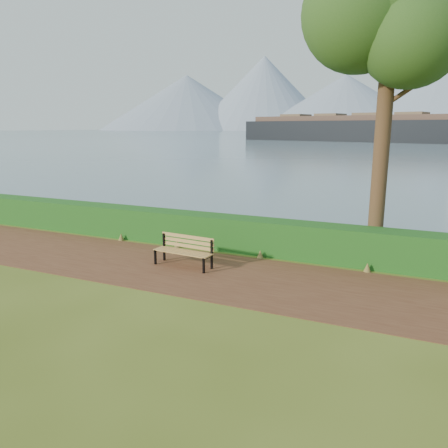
% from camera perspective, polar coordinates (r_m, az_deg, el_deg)
% --- Properties ---
extents(ground, '(140.00, 140.00, 0.00)m').
position_cam_1_polar(ground, '(11.29, -6.54, -6.28)').
color(ground, '#475718').
rests_on(ground, ground).
extents(path, '(40.00, 3.40, 0.01)m').
position_cam_1_polar(path, '(11.53, -5.77, -5.83)').
color(path, '#512C1C').
rests_on(path, ground).
extents(hedge, '(32.00, 0.85, 1.00)m').
position_cam_1_polar(hedge, '(13.35, -0.91, -0.99)').
color(hedge, '#144915').
rests_on(hedge, ground).
extents(water, '(700.00, 510.00, 0.00)m').
position_cam_1_polar(water, '(269.23, 23.45, 10.82)').
color(water, slate).
rests_on(water, ground).
extents(mountains, '(585.00, 190.00, 70.00)m').
position_cam_1_polar(mountains, '(416.16, 22.94, 14.96)').
color(mountains, gray).
rests_on(mountains, ground).
extents(bench, '(1.67, 0.61, 0.82)m').
position_cam_1_polar(bench, '(11.62, -5.16, -3.25)').
color(bench, black).
rests_on(bench, ground).
extents(tree, '(4.23, 3.82, 8.80)m').
position_cam_1_polar(tree, '(12.72, 21.13, 25.01)').
color(tree, '#3C2A18').
rests_on(tree, ground).
extents(cargo_ship, '(71.25, 28.51, 21.47)m').
position_cam_1_polar(cargo_ship, '(113.39, 20.67, 11.60)').
color(cargo_ship, black).
rests_on(cargo_ship, ground).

